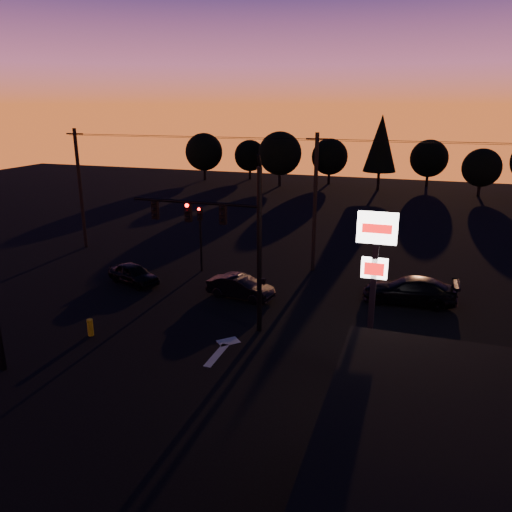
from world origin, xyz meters
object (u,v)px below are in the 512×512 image
at_px(bollard, 90,327).
at_px(car_mid, 241,287).
at_px(suv_parked, 432,411).
at_px(car_right, 409,290).
at_px(car_left, 133,274).
at_px(pylon_sign, 375,260).
at_px(secondary_signal, 200,229).
at_px(traffic_signal_mast, 227,231).

height_order(bollard, car_mid, car_mid).
height_order(car_mid, suv_parked, car_mid).
xyz_separation_m(bollard, car_right, (14.35, 9.18, 0.32)).
distance_m(bollard, car_left, 7.33).
distance_m(car_left, suv_parked, 19.83).
bearing_deg(pylon_sign, secondary_signal, 140.23).
bearing_deg(car_right, suv_parked, 4.62).
bearing_deg(traffic_signal_mast, suv_parked, -29.26).
distance_m(car_left, car_right, 16.46).
height_order(car_left, car_right, car_right).
bearing_deg(pylon_sign, traffic_signal_mast, 160.64).
bearing_deg(secondary_signal, car_left, -130.42).
xyz_separation_m(car_mid, suv_parked, (10.38, -9.21, -0.03)).
bearing_deg(suv_parked, secondary_signal, 119.37).
bearing_deg(car_mid, secondary_signal, 57.03).
relative_size(pylon_sign, bollard, 8.15).
bearing_deg(secondary_signal, suv_parked, -41.60).
height_order(secondary_signal, bollard, secondary_signal).
relative_size(bollard, car_left, 0.23).
bearing_deg(car_left, secondary_signal, -20.32).
xyz_separation_m(traffic_signal_mast, pylon_sign, (7.10, -2.49, -0.02)).
xyz_separation_m(secondary_signal, car_left, (-3.00, -3.52, -2.24)).
distance_m(secondary_signal, car_left, 5.13).
bearing_deg(car_mid, suv_parked, -123.00).
bearing_deg(suv_parked, bollard, 152.56).
distance_m(secondary_signal, pylon_sign, 15.75).
xyz_separation_m(pylon_sign, bollard, (-13.02, -0.59, -4.50)).
distance_m(secondary_signal, bollard, 10.90).
bearing_deg(bollard, car_mid, 53.41).
bearing_deg(pylon_sign, bollard, -177.42).
distance_m(secondary_signal, car_mid, 5.94).
xyz_separation_m(pylon_sign, car_left, (-15.00, 6.47, -4.29)).
relative_size(car_right, suv_parked, 1.15).
height_order(secondary_signal, car_mid, secondary_signal).
relative_size(secondary_signal, bollard, 5.21).
bearing_deg(traffic_signal_mast, car_left, 153.28).
distance_m(pylon_sign, suv_parked, 5.75).
xyz_separation_m(traffic_signal_mast, car_mid, (-0.78, 3.84, -4.29)).
height_order(traffic_signal_mast, car_mid, traffic_signal_mast).
height_order(car_right, suv_parked, car_right).
bearing_deg(secondary_signal, traffic_signal_mast, -56.81).
bearing_deg(pylon_sign, car_mid, 141.21).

